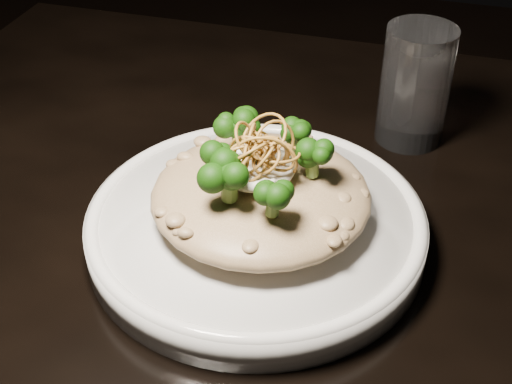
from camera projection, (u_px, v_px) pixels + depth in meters
The scene contains 7 objects.
table at pixel (344, 297), 0.70m from camera, with size 1.10×0.80×0.75m.
plate at pixel (256, 228), 0.63m from camera, with size 0.30×0.30×0.03m, color silver.
risotto at pixel (261, 195), 0.61m from camera, with size 0.19×0.19×0.04m, color brown.
broccoli at pixel (262, 152), 0.58m from camera, with size 0.14×0.14×0.05m, color black, non-canonical shape.
cheese at pixel (255, 167), 0.59m from camera, with size 0.07×0.07×0.02m, color white.
shallots at pixel (261, 141), 0.57m from camera, with size 0.06×0.06×0.04m, color brown, non-canonical shape.
drinking_glass at pixel (415, 86), 0.74m from camera, with size 0.07×0.07×0.13m, color silver.
Camera 1 is at (0.05, -0.50, 1.17)m, focal length 50.00 mm.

